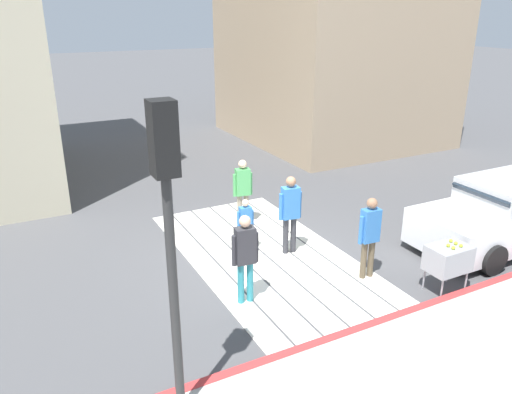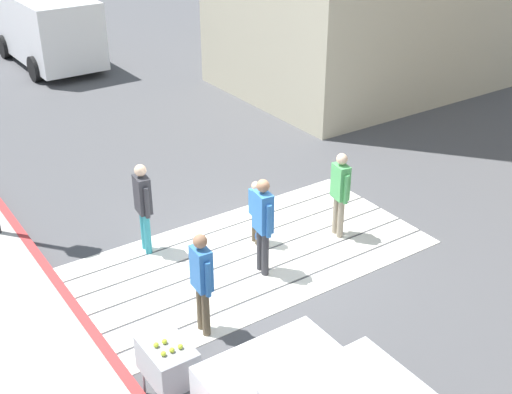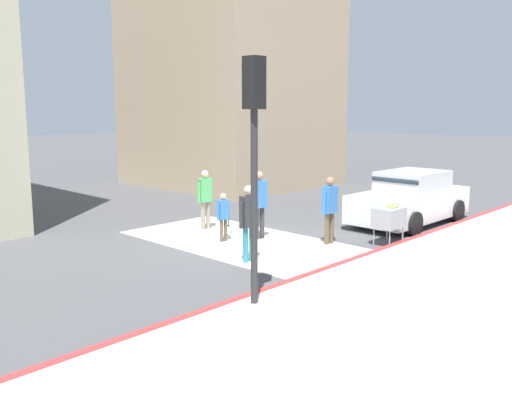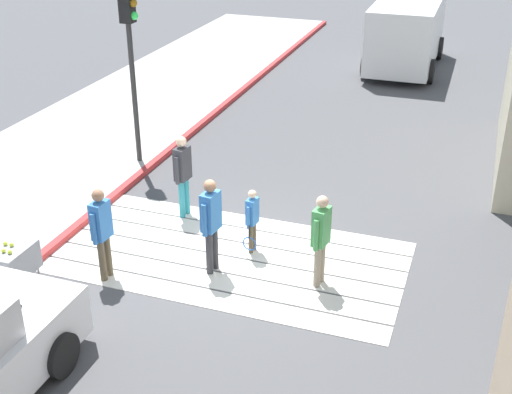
# 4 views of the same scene
# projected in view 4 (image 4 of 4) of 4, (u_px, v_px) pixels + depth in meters

# --- Properties ---
(ground_plane) EXTENTS (120.00, 120.00, 0.00)m
(ground_plane) POSITION_uv_depth(u_px,v_px,m) (230.00, 257.00, 12.51)
(ground_plane) COLOR #4C4C4F
(crosswalk_stripes) EXTENTS (6.40, 3.25, 0.01)m
(crosswalk_stripes) POSITION_uv_depth(u_px,v_px,m) (230.00, 257.00, 12.51)
(crosswalk_stripes) COLOR silver
(crosswalk_stripes) RESTS_ON ground
(curb_painted) EXTENTS (0.16, 40.00, 0.13)m
(curb_painted) POSITION_uv_depth(u_px,v_px,m) (78.00, 226.00, 13.45)
(curb_painted) COLOR #BC3333
(curb_painted) RESTS_ON ground
(van_down_street) EXTENTS (2.40, 5.22, 2.35)m
(van_down_street) POSITION_uv_depth(u_px,v_px,m) (407.00, 32.00, 23.36)
(van_down_street) COLOR silver
(van_down_street) RESTS_ON ground
(traffic_light_corner) EXTENTS (0.39, 0.28, 4.24)m
(traffic_light_corner) POSITION_uv_depth(u_px,v_px,m) (130.00, 39.00, 14.95)
(traffic_light_corner) COLOR #2D2D2D
(traffic_light_corner) RESTS_ON ground
(tennis_ball_cart) EXTENTS (0.56, 0.80, 1.02)m
(tennis_ball_cart) POSITION_uv_depth(u_px,v_px,m) (12.00, 261.00, 11.07)
(tennis_ball_cart) COLOR #99999E
(tennis_ball_cart) RESTS_ON ground
(pedestrian_adult_lead) EXTENTS (0.28, 0.52, 1.79)m
(pedestrian_adult_lead) POSITION_uv_depth(u_px,v_px,m) (211.00, 219.00, 11.63)
(pedestrian_adult_lead) COLOR #333338
(pedestrian_adult_lead) RESTS_ON ground
(pedestrian_adult_trailing) EXTENTS (0.26, 0.51, 1.74)m
(pedestrian_adult_trailing) POSITION_uv_depth(u_px,v_px,m) (183.00, 170.00, 13.54)
(pedestrian_adult_trailing) COLOR teal
(pedestrian_adult_trailing) RESTS_ON ground
(pedestrian_adult_side) EXTENTS (0.27, 0.49, 1.70)m
(pedestrian_adult_side) POSITION_uv_depth(u_px,v_px,m) (321.00, 234.00, 11.28)
(pedestrian_adult_side) COLOR gray
(pedestrian_adult_side) RESTS_ON ground
(pedestrian_teen_behind) EXTENTS (0.24, 0.50, 1.72)m
(pedestrian_teen_behind) POSITION_uv_depth(u_px,v_px,m) (102.00, 228.00, 11.45)
(pedestrian_teen_behind) COLOR brown
(pedestrian_teen_behind) RESTS_ON ground
(pedestrian_child_with_racket) EXTENTS (0.28, 0.40, 1.28)m
(pedestrian_child_with_racket) POSITION_uv_depth(u_px,v_px,m) (252.00, 218.00, 12.37)
(pedestrian_child_with_racket) COLOR brown
(pedestrian_child_with_racket) RESTS_ON ground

